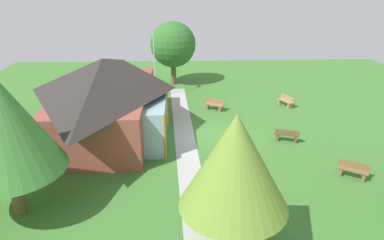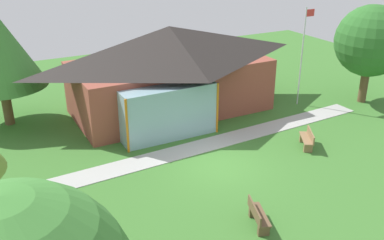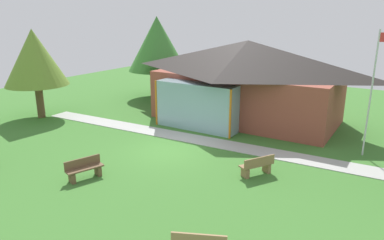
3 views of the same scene
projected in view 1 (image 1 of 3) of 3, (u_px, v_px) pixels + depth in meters
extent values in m
plane|color=#3D752D|center=(216.00, 135.00, 23.10)|extent=(44.00, 44.00, 0.00)
cube|color=brown|center=(107.00, 110.00, 23.10)|extent=(10.89, 5.45, 2.99)
pyramid|color=#2D2826|center=(103.00, 74.00, 22.16)|extent=(11.89, 6.45, 1.95)
cube|color=#8CB2BF|center=(156.00, 121.00, 21.77)|extent=(4.90, 1.20, 2.70)
cylinder|color=orange|center=(165.00, 138.00, 19.52)|extent=(0.12, 0.12, 2.70)
cylinder|color=orange|center=(167.00, 107.00, 24.05)|extent=(0.12, 0.12, 2.70)
cube|color=#ADADA8|center=(184.00, 135.00, 23.02)|extent=(20.59, 2.21, 0.03)
cylinder|color=silver|center=(155.00, 63.00, 29.36)|extent=(0.08, 0.08, 5.82)
cube|color=red|center=(153.00, 32.00, 28.67)|extent=(0.60, 0.02, 0.40)
cube|color=#9E7A51|center=(286.00, 101.00, 28.10)|extent=(1.55, 1.02, 0.06)
cube|color=#9E7A51|center=(290.00, 106.00, 27.74)|extent=(0.31, 0.43, 0.39)
cube|color=#9E7A51|center=(281.00, 102.00, 28.65)|extent=(0.31, 0.43, 0.39)
cube|color=#9E7A51|center=(288.00, 98.00, 28.10)|extent=(1.39, 0.67, 0.36)
cube|color=olive|center=(214.00, 105.00, 27.25)|extent=(1.15, 1.51, 0.06)
cube|color=olive|center=(221.00, 109.00, 27.10)|extent=(0.43, 0.34, 0.39)
cube|color=olive|center=(208.00, 107.00, 27.59)|extent=(0.43, 0.34, 0.39)
cube|color=olive|center=(215.00, 101.00, 27.32)|extent=(0.82, 1.32, 0.36)
cube|color=brown|center=(353.00, 170.00, 18.06)|extent=(1.19, 1.50, 0.06)
cube|color=brown|center=(364.00, 177.00, 17.90)|extent=(0.42, 0.35, 0.39)
cube|color=brown|center=(341.00, 171.00, 18.42)|extent=(0.42, 0.35, 0.39)
cube|color=brown|center=(354.00, 165.00, 18.14)|extent=(0.87, 1.29, 0.36)
cube|color=brown|center=(287.00, 135.00, 22.09)|extent=(0.90, 1.56, 0.06)
cube|color=brown|center=(278.00, 137.00, 22.33)|extent=(0.43, 0.28, 0.39)
cube|color=brown|center=(296.00, 139.00, 22.04)|extent=(0.43, 0.28, 0.39)
cube|color=brown|center=(287.00, 133.00, 21.84)|extent=(0.54, 1.44, 0.36)
cylinder|color=brown|center=(16.00, 191.00, 15.17)|extent=(0.51, 0.51, 2.17)
cone|color=#3D7F33|center=(1.00, 123.00, 13.97)|extent=(4.64, 4.64, 4.18)
cylinder|color=brown|center=(174.00, 73.00, 33.64)|extent=(0.49, 0.49, 2.22)
sphere|color=#2D6B28|center=(173.00, 44.00, 32.62)|extent=(4.21, 4.21, 4.21)
cylinder|color=brown|center=(231.00, 229.00, 12.91)|extent=(0.47, 0.47, 2.12)
cone|color=olive|center=(235.00, 162.00, 11.84)|extent=(3.88, 3.88, 3.49)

